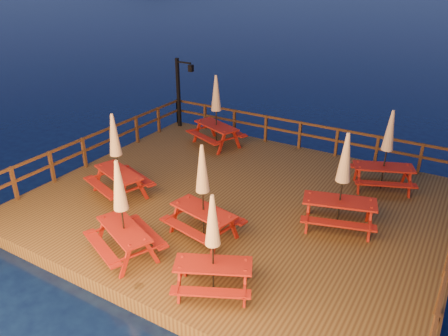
# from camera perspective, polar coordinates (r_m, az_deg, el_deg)

# --- Properties ---
(ground) EXTENTS (500.00, 500.00, 0.00)m
(ground) POSITION_cam_1_polar(r_m,az_deg,el_deg) (13.62, 1.89, -5.66)
(ground) COLOR black
(ground) RESTS_ON ground
(deck) EXTENTS (12.00, 10.00, 0.40)m
(deck) POSITION_cam_1_polar(r_m,az_deg,el_deg) (13.52, 1.90, -4.93)
(deck) COLOR #442D16
(deck) RESTS_ON ground
(deck_piles) EXTENTS (11.44, 9.44, 1.40)m
(deck_piles) POSITION_cam_1_polar(r_m,az_deg,el_deg) (13.78, 1.87, -6.73)
(deck_piles) COLOR #331F10
(deck_piles) RESTS_ON ground
(railing) EXTENTS (11.80, 9.75, 1.10)m
(railing) POSITION_cam_1_polar(r_m,az_deg,el_deg) (14.50, 5.39, 1.42)
(railing) COLOR #331F10
(railing) RESTS_ON deck
(lamp_post) EXTENTS (0.85, 0.18, 3.00)m
(lamp_post) POSITION_cam_1_polar(r_m,az_deg,el_deg) (19.07, -5.62, 10.51)
(lamp_post) COLOR black
(lamp_post) RESTS_ON deck
(picnic_table_0) EXTENTS (2.07, 1.81, 2.59)m
(picnic_table_0) POSITION_cam_1_polar(r_m,az_deg,el_deg) (11.11, -2.80, -2.94)
(picnic_table_0) COLOR maroon
(picnic_table_0) RESTS_ON deck
(picnic_table_1) EXTENTS (2.24, 2.04, 2.65)m
(picnic_table_1) POSITION_cam_1_polar(r_m,az_deg,el_deg) (13.52, -13.90, 1.76)
(picnic_table_1) COLOR maroon
(picnic_table_1) RESTS_ON deck
(picnic_table_2) EXTENTS (2.23, 2.06, 2.56)m
(picnic_table_2) POSITION_cam_1_polar(r_m,az_deg,el_deg) (10.63, -13.25, -5.12)
(picnic_table_2) COLOR maroon
(picnic_table_2) RESTS_ON deck
(picnic_table_3) EXTENTS (2.42, 2.22, 2.81)m
(picnic_table_3) POSITION_cam_1_polar(r_m,az_deg,el_deg) (16.98, -1.03, 7.61)
(picnic_table_3) COLOR maroon
(picnic_table_3) RESTS_ON deck
(picnic_table_4) EXTENTS (2.12, 1.98, 2.40)m
(picnic_table_4) POSITION_cam_1_polar(r_m,az_deg,el_deg) (9.29, -1.47, -9.81)
(picnic_table_4) COLOR maroon
(picnic_table_4) RESTS_ON deck
(picnic_table_5) EXTENTS (2.30, 2.07, 2.75)m
(picnic_table_5) POSITION_cam_1_polar(r_m,az_deg,el_deg) (11.84, 15.22, -1.54)
(picnic_table_5) COLOR maroon
(picnic_table_5) RESTS_ON deck
(picnic_table_6) EXTENTS (2.27, 2.09, 2.62)m
(picnic_table_6) POSITION_cam_1_polar(r_m,az_deg,el_deg) (14.42, 20.50, 2.30)
(picnic_table_6) COLOR maroon
(picnic_table_6) RESTS_ON deck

